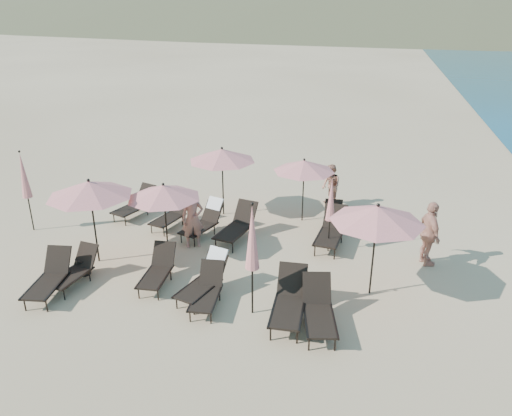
% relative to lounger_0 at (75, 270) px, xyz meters
% --- Properties ---
extents(ground, '(800.00, 800.00, 0.00)m').
position_rel_lounger_0_xyz_m(ground, '(3.86, -0.00, -0.42)').
color(ground, '#D6BA8C').
rests_on(ground, ground).
extents(lounger_0, '(0.81, 1.62, 0.89)m').
position_rel_lounger_0_xyz_m(lounger_0, '(0.00, 0.00, 0.00)').
color(lounger_0, black).
rests_on(lounger_0, ground).
extents(lounger_1, '(0.89, 1.78, 0.98)m').
position_rel_lounger_0_xyz_m(lounger_1, '(-0.36, -0.55, 0.04)').
color(lounger_1, black).
rests_on(lounger_1, ground).
extents(lounger_2, '(0.70, 1.62, 0.91)m').
position_rel_lounger_0_xyz_m(lounger_2, '(2.09, 0.48, 0.01)').
color(lounger_2, black).
rests_on(lounger_2, ground).
extents(lounger_3, '(0.72, 1.60, 0.89)m').
position_rel_lounger_0_xyz_m(lounger_3, '(3.65, -0.17, 0.00)').
color(lounger_3, black).
rests_on(lounger_3, ground).
extents(lounger_4, '(0.77, 1.87, 1.06)m').
position_rel_lounger_0_xyz_m(lounger_4, '(5.65, -0.28, 0.08)').
color(lounger_4, black).
rests_on(lounger_4, ground).
extents(lounger_5, '(1.01, 1.85, 1.01)m').
position_rel_lounger_0_xyz_m(lounger_5, '(6.35, -0.45, 0.05)').
color(lounger_5, black).
rests_on(lounger_5, ground).
extents(lounger_6, '(1.13, 1.79, 0.96)m').
position_rel_lounger_0_xyz_m(lounger_6, '(-0.43, 4.45, 0.03)').
color(lounger_6, black).
rests_on(lounger_6, ground).
extents(lounger_7, '(0.99, 1.68, 0.91)m').
position_rel_lounger_0_xyz_m(lounger_7, '(1.07, 3.95, 0.01)').
color(lounger_7, black).
rests_on(lounger_7, ground).
extents(lounger_8, '(1.11, 1.78, 1.05)m').
position_rel_lounger_0_xyz_m(lounger_8, '(2.32, 3.59, 0.08)').
color(lounger_8, black).
rests_on(lounger_8, ground).
extents(lounger_9, '(1.06, 1.92, 1.04)m').
position_rel_lounger_0_xyz_m(lounger_9, '(3.41, 3.46, 0.07)').
color(lounger_9, black).
rests_on(lounger_9, ground).
extents(lounger_10, '(0.89, 1.89, 1.05)m').
position_rel_lounger_0_xyz_m(lounger_10, '(6.25, 3.74, 0.07)').
color(lounger_10, black).
rests_on(lounger_10, ground).
extents(lounger_11, '(0.64, 1.54, 0.87)m').
position_rel_lounger_0_xyz_m(lounger_11, '(6.21, 4.70, -0.01)').
color(lounger_11, black).
rests_on(lounger_11, ground).
extents(lounger_12, '(1.04, 1.76, 1.04)m').
position_rel_lounger_0_xyz_m(lounger_12, '(3.45, 0.27, 0.08)').
color(lounger_12, black).
rests_on(lounger_12, ground).
extents(umbrella_open_0, '(2.30, 2.30, 2.47)m').
position_rel_lounger_0_xyz_m(umbrella_open_0, '(-0.06, 1.25, 1.77)').
color(umbrella_open_0, black).
rests_on(umbrella_open_0, ground).
extents(umbrella_open_1, '(2.07, 2.07, 2.23)m').
position_rel_lounger_0_xyz_m(umbrella_open_1, '(1.72, 2.03, 1.55)').
color(umbrella_open_1, black).
rests_on(umbrella_open_1, ground).
extents(umbrella_open_2, '(2.28, 2.28, 2.45)m').
position_rel_lounger_0_xyz_m(umbrella_open_2, '(7.46, 1.27, 1.75)').
color(umbrella_open_2, black).
rests_on(umbrella_open_2, ground).
extents(umbrella_open_3, '(2.23, 2.23, 2.40)m').
position_rel_lounger_0_xyz_m(umbrella_open_3, '(2.43, 5.29, 1.71)').
color(umbrella_open_3, black).
rests_on(umbrella_open_3, ground).
extents(umbrella_open_4, '(2.01, 2.01, 2.17)m').
position_rel_lounger_0_xyz_m(umbrella_open_4, '(5.15, 5.38, 1.50)').
color(umbrella_open_4, black).
rests_on(umbrella_open_4, ground).
extents(umbrella_closed_0, '(0.33, 0.33, 2.82)m').
position_rel_lounger_0_xyz_m(umbrella_closed_0, '(4.77, -0.24, 1.55)').
color(umbrella_closed_0, black).
rests_on(umbrella_closed_0, ground).
extents(umbrella_closed_1, '(0.27, 0.27, 2.34)m').
position_rel_lounger_0_xyz_m(umbrella_closed_1, '(6.21, 3.35, 1.21)').
color(umbrella_closed_1, black).
rests_on(umbrella_closed_1, ground).
extents(umbrella_closed_2, '(0.31, 0.31, 2.65)m').
position_rel_lounger_0_xyz_m(umbrella_closed_2, '(-3.17, 2.66, 1.43)').
color(umbrella_closed_2, black).
rests_on(umbrella_closed_2, ground).
extents(side_table_0, '(0.37, 0.37, 0.47)m').
position_rel_lounger_0_xyz_m(side_table_0, '(-0.08, 0.50, -0.18)').
color(side_table_0, black).
rests_on(side_table_0, ground).
extents(side_table_1, '(0.38, 0.38, 0.41)m').
position_rel_lounger_0_xyz_m(side_table_1, '(5.56, -0.40, -0.21)').
color(side_table_1, black).
rests_on(side_table_1, ground).
extents(beachgoer_a, '(0.77, 0.67, 1.79)m').
position_rel_lounger_0_xyz_m(beachgoer_a, '(2.25, 2.75, 0.48)').
color(beachgoer_a, '#A76B5B').
rests_on(beachgoer_a, ground).
extents(beachgoer_b, '(0.90, 0.94, 1.53)m').
position_rel_lounger_0_xyz_m(beachgoer_b, '(5.94, 6.87, 0.35)').
color(beachgoer_b, '#AF735A').
rests_on(beachgoer_b, ground).
extents(beachgoer_c, '(0.79, 1.18, 1.86)m').
position_rel_lounger_0_xyz_m(beachgoer_c, '(8.95, 3.17, 0.52)').
color(beachgoer_c, tan).
rests_on(beachgoer_c, ground).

